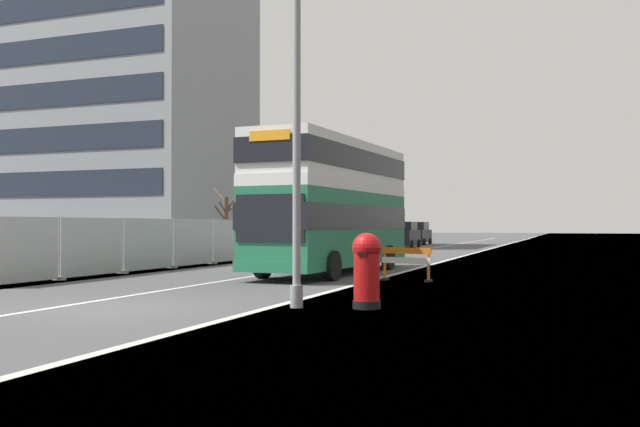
{
  "coord_description": "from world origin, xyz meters",
  "views": [
    {
      "loc": [
        9.8,
        -12.66,
        1.86
      ],
      "look_at": [
        2.1,
        7.61,
        2.2
      ],
      "focal_mm": 38.88,
      "sensor_mm": 36.0,
      "label": 1
    }
  ],
  "objects_px": {
    "car_receding_mid": "(368,236)",
    "roadworks_barrier": "(406,260)",
    "double_decker_bus": "(333,204)",
    "red_pillar_postbox": "(367,267)",
    "lamppost_foreground": "(297,106)",
    "car_far_side": "(418,234)",
    "car_oncoming_near": "(335,238)",
    "car_receding_far": "(404,235)"
  },
  "relations": [
    {
      "from": "red_pillar_postbox",
      "to": "car_far_side",
      "type": "bearing_deg",
      "value": 101.45
    },
    {
      "from": "roadworks_barrier",
      "to": "car_far_side",
      "type": "distance_m",
      "value": 41.41
    },
    {
      "from": "double_decker_bus",
      "to": "roadworks_barrier",
      "type": "distance_m",
      "value": 4.66
    },
    {
      "from": "car_receding_far",
      "to": "double_decker_bus",
      "type": "bearing_deg",
      "value": -81.17
    },
    {
      "from": "lamppost_foreground",
      "to": "car_receding_mid",
      "type": "distance_m",
      "value": 32.41
    },
    {
      "from": "roadworks_barrier",
      "to": "car_far_side",
      "type": "height_order",
      "value": "car_far_side"
    },
    {
      "from": "double_decker_bus",
      "to": "lamppost_foreground",
      "type": "bearing_deg",
      "value": -74.54
    },
    {
      "from": "red_pillar_postbox",
      "to": "car_oncoming_near",
      "type": "bearing_deg",
      "value": 111.12
    },
    {
      "from": "lamppost_foreground",
      "to": "car_oncoming_near",
      "type": "xyz_separation_m",
      "value": [
        -7.94,
        24.88,
        -3.5
      ]
    },
    {
      "from": "lamppost_foreground",
      "to": "red_pillar_postbox",
      "type": "relative_size",
      "value": 5.68
    },
    {
      "from": "lamppost_foreground",
      "to": "car_far_side",
      "type": "height_order",
      "value": "lamppost_foreground"
    },
    {
      "from": "double_decker_bus",
      "to": "car_receding_mid",
      "type": "distance_m",
      "value": 21.5
    },
    {
      "from": "red_pillar_postbox",
      "to": "car_far_side",
      "type": "xyz_separation_m",
      "value": [
        -9.73,
        48.01,
        0.06
      ]
    },
    {
      "from": "red_pillar_postbox",
      "to": "car_oncoming_near",
      "type": "distance_m",
      "value": 26.24
    },
    {
      "from": "car_receding_far",
      "to": "car_far_side",
      "type": "height_order",
      "value": "car_far_side"
    },
    {
      "from": "double_decker_bus",
      "to": "red_pillar_postbox",
      "type": "height_order",
      "value": "double_decker_bus"
    },
    {
      "from": "car_oncoming_near",
      "to": "car_receding_mid",
      "type": "height_order",
      "value": "car_receding_mid"
    },
    {
      "from": "double_decker_bus",
      "to": "roadworks_barrier",
      "type": "relative_size",
      "value": 6.18
    },
    {
      "from": "car_receding_mid",
      "to": "car_receding_far",
      "type": "bearing_deg",
      "value": 88.26
    },
    {
      "from": "lamppost_foreground",
      "to": "car_oncoming_near",
      "type": "distance_m",
      "value": 26.35
    },
    {
      "from": "car_oncoming_near",
      "to": "car_far_side",
      "type": "distance_m",
      "value": 23.53
    },
    {
      "from": "red_pillar_postbox",
      "to": "car_receding_mid",
      "type": "height_order",
      "value": "car_receding_mid"
    },
    {
      "from": "double_decker_bus",
      "to": "car_receding_mid",
      "type": "xyz_separation_m",
      "value": [
        -4.95,
        20.86,
        -1.59
      ]
    },
    {
      "from": "roadworks_barrier",
      "to": "car_far_side",
      "type": "xyz_separation_m",
      "value": [
        -8.79,
        40.47,
        0.29
      ]
    },
    {
      "from": "car_receding_mid",
      "to": "car_far_side",
      "type": "height_order",
      "value": "car_receding_mid"
    },
    {
      "from": "car_oncoming_near",
      "to": "car_far_side",
      "type": "xyz_separation_m",
      "value": [
        -0.27,
        23.53,
        -0.04
      ]
    },
    {
      "from": "double_decker_bus",
      "to": "red_pillar_postbox",
      "type": "bearing_deg",
      "value": -66.3
    },
    {
      "from": "red_pillar_postbox",
      "to": "roadworks_barrier",
      "type": "bearing_deg",
      "value": 97.1
    },
    {
      "from": "lamppost_foreground",
      "to": "car_oncoming_near",
      "type": "relative_size",
      "value": 2.2
    },
    {
      "from": "lamppost_foreground",
      "to": "car_oncoming_near",
      "type": "height_order",
      "value": "lamppost_foreground"
    },
    {
      "from": "car_receding_far",
      "to": "roadworks_barrier",
      "type": "bearing_deg",
      "value": -75.98
    },
    {
      "from": "lamppost_foreground",
      "to": "car_receding_far",
      "type": "xyz_separation_m",
      "value": [
        -7.54,
        40.42,
        -3.54
      ]
    },
    {
      "from": "car_oncoming_near",
      "to": "car_receding_far",
      "type": "xyz_separation_m",
      "value": [
        0.4,
        15.54,
        -0.04
      ]
    },
    {
      "from": "roadworks_barrier",
      "to": "lamppost_foreground",
      "type": "bearing_deg",
      "value": -94.12
    },
    {
      "from": "car_receding_mid",
      "to": "roadworks_barrier",
      "type": "bearing_deg",
      "value": -70.21
    },
    {
      "from": "lamppost_foreground",
      "to": "double_decker_bus",
      "type": "bearing_deg",
      "value": 105.46
    },
    {
      "from": "car_far_side",
      "to": "lamppost_foreground",
      "type": "bearing_deg",
      "value": -80.37
    },
    {
      "from": "car_receding_far",
      "to": "red_pillar_postbox",
      "type": "bearing_deg",
      "value": -77.25
    },
    {
      "from": "red_pillar_postbox",
      "to": "car_oncoming_near",
      "type": "height_order",
      "value": "car_oncoming_near"
    },
    {
      "from": "double_decker_bus",
      "to": "red_pillar_postbox",
      "type": "distance_m",
      "value": 11.05
    },
    {
      "from": "double_decker_bus",
      "to": "car_far_side",
      "type": "distance_m",
      "value": 38.43
    },
    {
      "from": "car_oncoming_near",
      "to": "double_decker_bus",
      "type": "bearing_deg",
      "value": -70.72
    }
  ]
}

